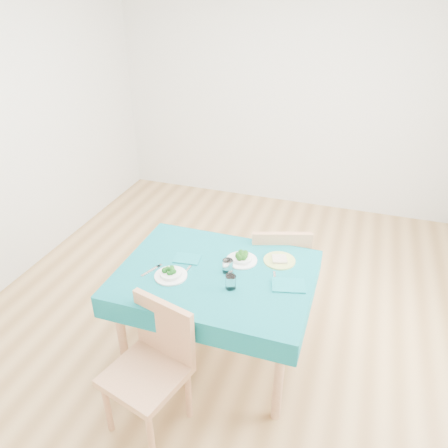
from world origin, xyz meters
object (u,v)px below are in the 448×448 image
(chair_near, at_px, (144,362))
(chair_far, at_px, (277,252))
(bowl_far, at_px, (242,257))
(table, at_px, (216,316))
(side_plate, at_px, (279,261))
(bowl_near, at_px, (171,272))

(chair_near, relative_size, chair_far, 0.97)
(chair_near, height_order, bowl_far, chair_near)
(chair_far, bearing_deg, table, 49.37)
(chair_near, distance_m, side_plate, 1.13)
(chair_far, bearing_deg, side_plate, 84.40)
(chair_far, bearing_deg, chair_near, 52.07)
(chair_near, distance_m, chair_far, 1.45)
(bowl_near, bearing_deg, bowl_far, 39.31)
(bowl_near, bearing_deg, chair_far, 56.31)
(table, height_order, chair_far, chair_far)
(chair_near, height_order, chair_far, chair_far)
(side_plate, bearing_deg, chair_near, -121.76)
(chair_near, distance_m, bowl_near, 0.60)
(table, relative_size, chair_far, 1.17)
(table, distance_m, bowl_far, 0.47)
(table, relative_size, bowl_far, 5.92)
(table, relative_size, chair_near, 1.20)
(bowl_far, bearing_deg, chair_near, -111.16)
(side_plate, bearing_deg, chair_far, 102.54)
(table, bearing_deg, bowl_far, 55.38)
(chair_far, bearing_deg, bowl_near, 38.16)
(table, distance_m, side_plate, 0.60)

